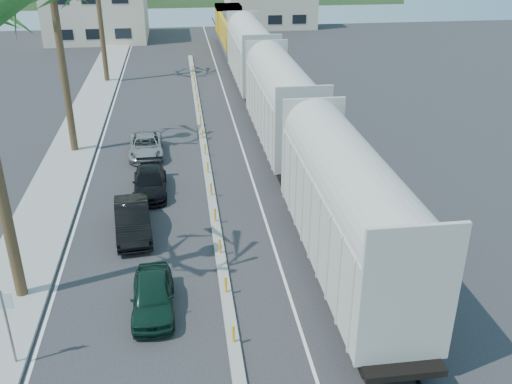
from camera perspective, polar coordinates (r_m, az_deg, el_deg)
The scene contains 10 objects.
sidewalk at distance 41.58m, azimuth -17.32°, elevation 5.45°, with size 3.00×90.00×0.15m, color gray.
rails at distance 44.28m, azimuth 0.85°, elevation 7.74°, with size 1.56×100.00×0.06m.
median at distance 36.25m, azimuth -5.10°, elevation 3.66°, with size 0.45×60.00×0.85m.
lane_markings at distance 40.99m, azimuth -8.51°, elevation 5.96°, with size 9.42×90.00×0.01m.
freight_train at distance 42.03m, azimuth 1.19°, elevation 10.85°, with size 3.00×60.94×5.85m.
street_sign at distance 20.34m, azimuth -23.72°, elevation -11.40°, with size 0.60×0.08×3.00m.
car_lead at distance 22.21m, azimuth -10.29°, elevation -10.15°, with size 1.65×3.96×1.34m, color black.
car_second at distance 27.49m, azimuth -12.23°, elevation -2.72°, with size 2.04×4.69×1.50m, color black.
car_third at distance 31.55m, azimuth -10.56°, elevation 1.00°, with size 1.88×4.44×1.28m, color black.
car_rear at distance 36.83m, azimuth -10.96°, elevation 4.55°, with size 2.27×4.62×1.26m, color #9B9DA0.
Camera 1 is at (-1.35, -13.73, 13.42)m, focal length 40.00 mm.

